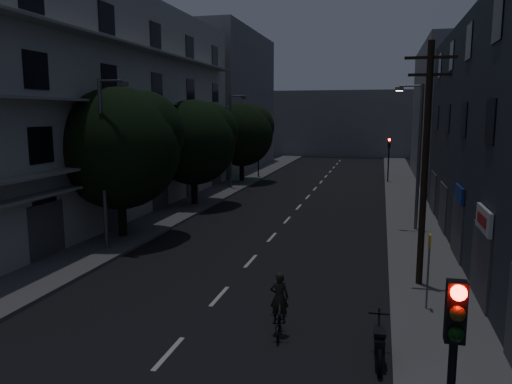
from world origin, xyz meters
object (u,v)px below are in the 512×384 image
at_px(bus_stop_sign, 429,258).
at_px(motorcycle, 379,345).
at_px(utility_pole, 425,160).
at_px(traffic_signal_near, 453,359).
at_px(cyclist, 279,314).

distance_m(bus_stop_sign, motorcycle, 4.38).
relative_size(utility_pole, motorcycle, 4.52).
distance_m(traffic_signal_near, utility_pole, 12.25).
relative_size(traffic_signal_near, motorcycle, 2.06).
bearing_deg(traffic_signal_near, cyclist, 120.00).
bearing_deg(motorcycle, utility_pole, 75.24).
bearing_deg(bus_stop_sign, traffic_signal_near, -93.31).
bearing_deg(cyclist, motorcycle, -27.58).
bearing_deg(utility_pole, cyclist, -128.99).
distance_m(traffic_signal_near, cyclist, 8.13).
xyz_separation_m(utility_pole, bus_stop_sign, (0.06, -2.54, -2.98)).
height_order(bus_stop_sign, motorcycle, bus_stop_sign).
bearing_deg(bus_stop_sign, motorcycle, -111.44).
xyz_separation_m(traffic_signal_near, cyclist, (-3.87, 6.71, -2.44)).
xyz_separation_m(utility_pole, motorcycle, (-1.46, -6.40, -4.36)).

